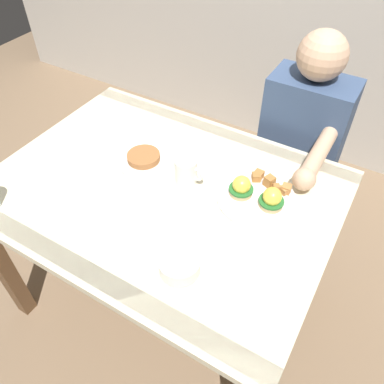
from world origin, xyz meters
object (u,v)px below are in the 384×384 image
side_plate (144,159)px  dining_table (163,208)px  eggs_benedict_plate (258,195)px  coffee_mug (186,170)px  diner_person (299,145)px  fork (280,271)px  fruit_bowl (179,266)px

side_plate → dining_table: bearing=-31.4°
dining_table → eggs_benedict_plate: bearing=20.0°
eggs_benedict_plate → coffee_mug: bearing=-171.0°
diner_person → coffee_mug: bearing=-116.0°
coffee_mug → diner_person: 0.60m
fork → diner_person: 0.75m
dining_table → coffee_mug: size_ratio=10.78×
coffee_mug → fork: bearing=-24.1°
fruit_bowl → coffee_mug: (-0.18, 0.34, 0.02)m
fruit_bowl → side_plate: (-0.37, 0.35, -0.02)m
coffee_mug → fork: size_ratio=0.72×
eggs_benedict_plate → fruit_bowl: size_ratio=2.25×
eggs_benedict_plate → coffee_mug: 0.26m
dining_table → diner_person: diner_person is taller
fruit_bowl → coffee_mug: size_ratio=1.08×
eggs_benedict_plate → dining_table: bearing=-160.0°
fruit_bowl → dining_table: bearing=132.2°
side_plate → diner_person: 0.69m
coffee_mug → diner_person: diner_person is taller
diner_person → fork: bearing=-76.4°
eggs_benedict_plate → diner_person: size_ratio=0.24×
eggs_benedict_plate → diner_person: 0.50m
dining_table → side_plate: size_ratio=6.00×
dining_table → side_plate: bearing=148.6°
dining_table → eggs_benedict_plate: (0.32, 0.12, 0.13)m
dining_table → fork: bearing=-13.5°
fork → side_plate: bearing=162.3°
fruit_bowl → diner_person: 0.88m
fruit_bowl → side_plate: 0.51m
eggs_benedict_plate → fork: (0.17, -0.23, -0.02)m
diner_person → fruit_bowl: bearing=-95.0°
diner_person → eggs_benedict_plate: bearing=-89.9°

